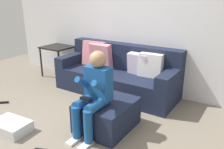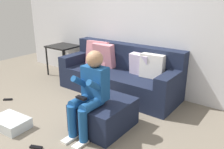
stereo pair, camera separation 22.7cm
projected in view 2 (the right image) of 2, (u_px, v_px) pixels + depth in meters
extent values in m
plane|color=slate|center=(54.00, 130.00, 3.18)|extent=(7.90, 7.90, 0.00)
cube|color=silver|center=(135.00, 23.00, 4.31)|extent=(6.08, 0.10, 2.48)
cube|color=#192138|center=(118.00, 82.00, 4.31)|extent=(2.24, 0.84, 0.42)
cube|color=#192138|center=(127.00, 56.00, 4.40)|extent=(2.24, 0.24, 0.46)
cube|color=#192138|center=(77.00, 58.00, 4.79)|extent=(0.21, 0.84, 0.19)
cube|color=#192138|center=(171.00, 78.00, 3.64)|extent=(0.21, 0.84, 0.19)
cube|color=pink|center=(97.00, 53.00, 4.58)|extent=(0.49, 0.23, 0.48)
cube|color=pink|center=(104.00, 55.00, 4.48)|extent=(0.46, 0.21, 0.46)
cube|color=white|center=(152.00, 66.00, 3.89)|extent=(0.41, 0.20, 0.41)
cube|color=silver|center=(140.00, 64.00, 4.04)|extent=(0.38, 0.20, 0.38)
cube|color=#192138|center=(104.00, 114.00, 3.20)|extent=(0.65, 0.76, 0.39)
cube|color=#194C8C|center=(95.00, 83.00, 3.01)|extent=(0.34, 0.18, 0.43)
sphere|color=tan|center=(95.00, 59.00, 2.91)|extent=(0.22, 0.22, 0.22)
cylinder|color=#194C8C|center=(81.00, 101.00, 3.00)|extent=(0.13, 0.35, 0.13)
cylinder|color=#194C8C|center=(72.00, 121.00, 2.93)|extent=(0.11, 0.11, 0.43)
cube|color=white|center=(70.00, 139.00, 2.96)|extent=(0.10, 0.22, 0.03)
cylinder|color=#194C8C|center=(82.00, 83.00, 2.98)|extent=(0.08, 0.33, 0.27)
cylinder|color=#194C8C|center=(92.00, 105.00, 2.89)|extent=(0.13, 0.35, 0.13)
cylinder|color=#194C8C|center=(83.00, 126.00, 2.83)|extent=(0.11, 0.11, 0.43)
cube|color=white|center=(80.00, 144.00, 2.86)|extent=(0.10, 0.22, 0.03)
cylinder|color=#194C8C|center=(97.00, 87.00, 2.85)|extent=(0.08, 0.32, 0.26)
cube|color=black|center=(81.00, 98.00, 2.85)|extent=(0.14, 0.06, 0.03)
cube|color=silver|center=(11.00, 123.00, 3.23)|extent=(0.54, 0.38, 0.14)
cube|color=black|center=(63.00, 46.00, 5.19)|extent=(0.61, 0.58, 0.03)
cylinder|color=black|center=(47.00, 61.00, 5.26)|extent=(0.04, 0.04, 0.64)
cylinder|color=black|center=(64.00, 66.00, 4.95)|extent=(0.04, 0.04, 0.64)
cylinder|color=black|center=(65.00, 57.00, 5.65)|extent=(0.04, 0.04, 0.64)
cylinder|color=black|center=(81.00, 60.00, 5.34)|extent=(0.04, 0.04, 0.64)
cube|color=black|center=(36.00, 147.00, 2.81)|extent=(0.16, 0.11, 0.02)
cube|color=black|center=(21.00, 128.00, 3.20)|extent=(0.18, 0.08, 0.02)
cube|color=black|center=(8.00, 99.00, 4.08)|extent=(0.14, 0.13, 0.02)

